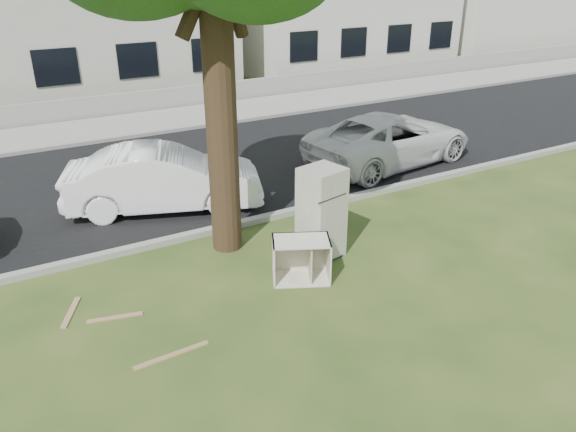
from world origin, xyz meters
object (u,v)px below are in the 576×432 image
car_center (164,179)px  car_right (390,139)px  cabinet (301,260)px  fridge (321,213)px

car_center → car_right: bearing=-70.5°
car_right → cabinet: bearing=120.9°
fridge → car_center: bearing=105.0°
cabinet → car_right: 6.37m
cabinet → car_right: size_ratio=0.20×
cabinet → car_right: car_right is taller
car_center → car_right: 6.04m
car_center → cabinet: bearing=-145.6°
cabinet → car_center: car_center is taller
cabinet → car_right: (5.01, 3.93, 0.29)m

